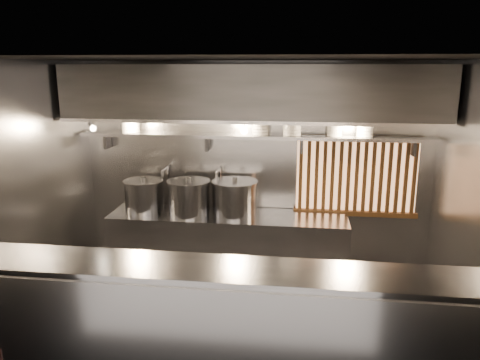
% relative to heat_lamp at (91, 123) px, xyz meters
% --- Properties ---
extents(floor, '(4.50, 4.50, 0.00)m').
position_rel_heat_lamp_xyz_m(floor, '(1.90, -0.85, -2.07)').
color(floor, black).
rests_on(floor, ground).
extents(ceiling, '(4.50, 4.50, 0.00)m').
position_rel_heat_lamp_xyz_m(ceiling, '(1.90, -0.85, 0.73)').
color(ceiling, black).
rests_on(ceiling, wall_back).
extents(wall_back, '(4.50, 0.00, 4.50)m').
position_rel_heat_lamp_xyz_m(wall_back, '(1.90, 0.65, -0.67)').
color(wall_back, gray).
rests_on(wall_back, floor).
extents(wall_left, '(0.00, 3.00, 3.00)m').
position_rel_heat_lamp_xyz_m(wall_left, '(-0.35, -0.85, -0.67)').
color(wall_left, gray).
rests_on(wall_left, floor).
extents(wall_right, '(0.00, 3.00, 3.00)m').
position_rel_heat_lamp_xyz_m(wall_right, '(4.15, -0.85, -0.67)').
color(wall_right, gray).
rests_on(wall_right, floor).
extents(serving_counter, '(4.50, 0.56, 1.13)m').
position_rel_heat_lamp_xyz_m(serving_counter, '(1.90, -1.81, -1.50)').
color(serving_counter, '#97979C').
rests_on(serving_counter, floor).
extents(cooking_bench, '(3.00, 0.70, 0.90)m').
position_rel_heat_lamp_xyz_m(cooking_bench, '(1.60, 0.28, -1.62)').
color(cooking_bench, '#97979C').
rests_on(cooking_bench, floor).
extents(bowl_shelf, '(4.40, 0.34, 0.04)m').
position_rel_heat_lamp_xyz_m(bowl_shelf, '(1.90, 0.47, -0.19)').
color(bowl_shelf, '#97979C').
rests_on(bowl_shelf, wall_back).
extents(exhaust_hood, '(4.40, 0.81, 0.65)m').
position_rel_heat_lamp_xyz_m(exhaust_hood, '(1.90, 0.25, 0.36)').
color(exhaust_hood, '#2D2D30').
rests_on(exhaust_hood, ceiling).
extents(wood_screen, '(1.56, 0.09, 1.04)m').
position_rel_heat_lamp_xyz_m(wood_screen, '(3.20, 0.60, -0.69)').
color(wood_screen, '#E8A268').
rests_on(wood_screen, wall_back).
extents(faucet_left, '(0.04, 0.30, 0.50)m').
position_rel_heat_lamp_xyz_m(faucet_left, '(0.75, 0.52, -0.76)').
color(faucet_left, silver).
rests_on(faucet_left, wall_back).
extents(faucet_right, '(0.04, 0.30, 0.50)m').
position_rel_heat_lamp_xyz_m(faucet_right, '(1.45, 0.52, -0.76)').
color(faucet_right, silver).
rests_on(faucet_right, wall_back).
extents(heat_lamp, '(0.25, 0.35, 0.20)m').
position_rel_heat_lamp_xyz_m(heat_lamp, '(0.00, 0.00, 0.00)').
color(heat_lamp, '#97979C').
rests_on(heat_lamp, exhaust_hood).
extents(pendant_bulb, '(0.09, 0.09, 0.19)m').
position_rel_heat_lamp_xyz_m(pendant_bulb, '(1.80, 0.35, -0.11)').
color(pendant_bulb, '#2D2D30').
rests_on(pendant_bulb, exhaust_hood).
extents(stock_pot_left, '(0.68, 0.68, 0.48)m').
position_rel_heat_lamp_xyz_m(stock_pot_left, '(1.11, 0.24, -0.95)').
color(stock_pot_left, '#97979C').
rests_on(stock_pot_left, cooking_bench).
extents(stock_pot_mid, '(0.60, 0.60, 0.45)m').
position_rel_heat_lamp_xyz_m(stock_pot_mid, '(0.50, 0.32, -0.96)').
color(stock_pot_mid, '#97979C').
rests_on(stock_pot_mid, cooking_bench).
extents(stock_pot_right, '(0.77, 0.77, 0.48)m').
position_rel_heat_lamp_xyz_m(stock_pot_right, '(1.69, 0.29, -0.94)').
color(stock_pot_right, '#97979C').
rests_on(stock_pot_right, cooking_bench).
extents(bowl_stack_0, '(0.24, 0.24, 0.17)m').
position_rel_heat_lamp_xyz_m(bowl_stack_0, '(0.31, 0.47, -0.08)').
color(bowl_stack_0, white).
rests_on(bowl_stack_0, bowl_shelf).
extents(bowl_stack_1, '(0.22, 0.22, 0.17)m').
position_rel_heat_lamp_xyz_m(bowl_stack_1, '(1.98, 0.47, -0.08)').
color(bowl_stack_1, white).
rests_on(bowl_stack_1, bowl_shelf).
extents(bowl_stack_2, '(0.23, 0.23, 0.17)m').
position_rel_heat_lamp_xyz_m(bowl_stack_2, '(2.38, 0.47, -0.08)').
color(bowl_stack_2, white).
rests_on(bowl_stack_2, bowl_shelf).
extents(bowl_stack_3, '(0.20, 0.20, 0.13)m').
position_rel_heat_lamp_xyz_m(bowl_stack_3, '(2.89, 0.47, -0.10)').
color(bowl_stack_3, white).
rests_on(bowl_stack_3, bowl_shelf).
extents(bowl_stack_4, '(0.21, 0.21, 0.13)m').
position_rel_heat_lamp_xyz_m(bowl_stack_4, '(3.25, 0.47, -0.10)').
color(bowl_stack_4, white).
rests_on(bowl_stack_4, bowl_shelf).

